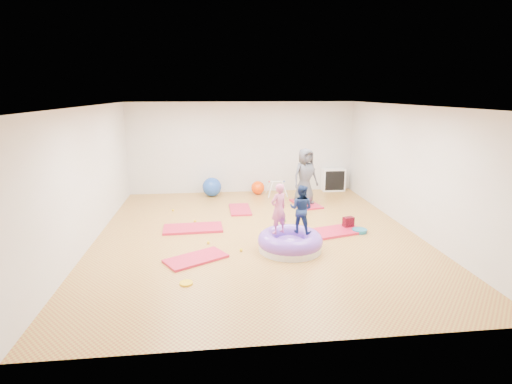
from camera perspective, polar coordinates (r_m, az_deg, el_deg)
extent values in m
cube|color=#B5993F|center=(8.93, 0.22, -6.08)|extent=(7.00, 8.00, 0.01)
cube|color=white|center=(8.39, 0.24, 12.19)|extent=(7.00, 8.00, 0.01)
cube|color=beige|center=(12.48, -1.95, 6.34)|extent=(7.00, 0.01, 2.80)
cube|color=beige|center=(4.74, 5.97, -6.68)|extent=(7.00, 0.01, 2.80)
cube|color=beige|center=(8.85, -22.90, 2.05)|extent=(0.01, 8.00, 2.80)
cube|color=beige|center=(9.60, 21.48, 3.04)|extent=(0.01, 8.00, 2.80)
cube|color=#CF2646|center=(7.72, -8.58, -9.38)|extent=(1.27, 1.07, 0.05)
cube|color=#CF2646|center=(9.35, -8.99, -5.13)|extent=(1.37, 0.73, 0.06)
cube|color=#CF2646|center=(10.71, -2.29, -2.51)|extent=(0.55, 1.08, 0.04)
cube|color=#CF2646|center=(9.20, 11.12, -5.56)|extent=(1.44, 0.99, 0.05)
cube|color=#CF2646|center=(11.33, 7.15, -1.68)|extent=(0.78, 1.20, 0.05)
cylinder|color=silver|center=(8.10, 4.87, -7.76)|extent=(1.26, 1.26, 0.14)
torus|color=#7243C5|center=(8.05, 4.89, -6.89)|extent=(1.30, 1.30, 0.35)
ellipsoid|color=#7243C5|center=(8.08, 4.88, -7.43)|extent=(0.69, 0.69, 0.31)
imported|color=#C75C89|center=(7.89, 3.25, -2.05)|extent=(0.45, 0.40, 1.02)
imported|color=navy|center=(7.99, 6.46, -2.08)|extent=(0.60, 0.56, 0.98)
imported|color=#41434D|center=(11.14, 7.05, 2.27)|extent=(0.88, 0.73, 1.54)
ellipsoid|color=#B6E9FB|center=(11.09, 6.37, -1.32)|extent=(0.36, 0.23, 0.21)
sphere|color=beige|center=(10.93, 6.57, -1.42)|extent=(0.17, 0.17, 0.17)
sphere|color=yellow|center=(10.84, -11.78, -2.55)|extent=(0.07, 0.07, 0.07)
sphere|color=yellow|center=(9.84, -8.70, -4.12)|extent=(0.07, 0.07, 0.07)
sphere|color=yellow|center=(8.44, -6.81, -7.17)|extent=(0.07, 0.07, 0.07)
sphere|color=yellow|center=(8.01, -2.15, -8.27)|extent=(0.07, 0.07, 0.07)
sphere|color=yellow|center=(9.58, 6.15, -4.53)|extent=(0.07, 0.07, 0.07)
sphere|color=green|center=(9.80, 4.11, -4.05)|extent=(0.07, 0.07, 0.07)
sphere|color=#1E49AD|center=(12.16, -6.32, 0.72)|extent=(0.57, 0.57, 0.57)
sphere|color=#FF4203|center=(12.35, 0.26, 0.62)|extent=(0.41, 0.41, 0.41)
cylinder|color=white|center=(11.90, 2.08, 0.32)|extent=(0.17, 0.18, 0.47)
cylinder|color=white|center=(12.29, 1.81, 0.76)|extent=(0.17, 0.18, 0.47)
cylinder|color=white|center=(11.98, 4.14, 0.38)|extent=(0.17, 0.18, 0.47)
cylinder|color=white|center=(12.36, 3.80, 0.81)|extent=(0.17, 0.18, 0.47)
cylinder|color=white|center=(12.08, 2.97, 1.51)|extent=(0.45, 0.03, 0.03)
sphere|color=red|center=(12.05, 1.91, 1.48)|extent=(0.05, 0.05, 0.05)
sphere|color=#1E49AD|center=(12.12, 4.03, 1.53)|extent=(0.05, 0.05, 0.05)
cube|color=white|center=(13.01, 10.97, 1.76)|extent=(0.72, 0.35, 0.72)
cube|color=black|center=(12.86, 11.19, 1.60)|extent=(0.62, 0.02, 0.62)
cube|color=white|center=(12.97, 11.04, 1.71)|extent=(0.02, 0.24, 0.63)
cube|color=white|center=(12.97, 11.04, 1.71)|extent=(0.63, 0.24, 0.02)
cylinder|color=#166481|center=(9.34, 14.57, -5.37)|extent=(0.34, 0.34, 0.08)
cube|color=maroon|center=(9.49, 13.05, -4.32)|extent=(0.27, 0.21, 0.28)
cylinder|color=yellow|center=(6.84, -9.95, -12.71)|extent=(0.22, 0.22, 0.03)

